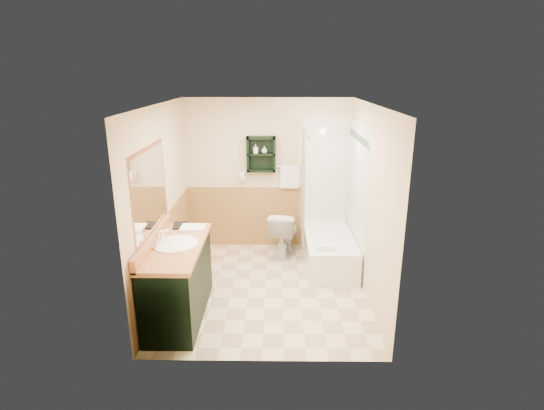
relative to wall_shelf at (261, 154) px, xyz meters
The scene contains 25 objects.
floor 2.09m from the wall_shelf, 85.93° to the right, with size 3.00×3.00×0.00m, color beige.
back_wall 0.38m from the wall_shelf, 48.99° to the left, with size 2.60×0.04×2.40m, color #F4EABF.
left_wall 1.89m from the wall_shelf, 130.97° to the right, with size 0.04×3.00×2.40m, color #F4EABF.
right_wall 2.03m from the wall_shelf, 44.70° to the right, with size 0.04×3.00×2.40m, color #F4EABF.
ceiling 1.66m from the wall_shelf, 85.93° to the right, with size 2.60×3.00×0.04m, color white.
wainscot_left 2.12m from the wall_shelf, 130.14° to the right, with size 2.98×2.98×1.00m, color tan, non-canonical shape.
wainscot_back 1.06m from the wall_shelf, 38.66° to the left, with size 2.58×2.58×1.00m, color tan, non-canonical shape.
mirror_frame 2.28m from the wall_shelf, 120.90° to the right, with size 1.30×1.30×1.00m, color brown, non-canonical shape.
mirror_glass 2.28m from the wall_shelf, 120.79° to the right, with size 1.20×1.20×0.90m, color white, non-canonical shape.
tile_right 1.61m from the wall_shelf, 25.39° to the right, with size 1.50×1.50×2.10m, color white, non-canonical shape.
tile_back 1.23m from the wall_shelf, ahead, with size 0.95×0.95×2.10m, color white, non-canonical shape.
tile_accent 1.56m from the wall_shelf, 25.55° to the right, with size 1.50×1.50×0.10m, color #124125, non-canonical shape.
wall_shelf is the anchor object (origin of this frame).
hair_dryer 0.46m from the wall_shelf, behind, with size 0.10×0.24×0.18m, color white, non-canonical shape.
towel_bar 0.49m from the wall_shelf, ahead, with size 0.40×0.06×0.40m, color white, non-canonical shape.
curtain_rod 1.01m from the wall_shelf, 46.11° to the right, with size 0.03×0.03×1.60m, color silver.
shower_curtain 0.89m from the wall_shelf, 37.30° to the right, with size 1.05×1.05×1.70m, color beige, non-canonical shape.
vanity 2.51m from the wall_shelf, 113.38° to the right, with size 0.59×1.43×0.90m, color black.
bathtub 1.79m from the wall_shelf, 31.90° to the right, with size 0.70×1.50×0.46m, color white.
toilet 1.28m from the wall_shelf, 38.38° to the right, with size 0.40×0.72×0.70m, color white.
counter_towel 1.88m from the wall_shelf, 116.66° to the right, with size 0.29×0.23×0.04m, color white.
vanity_book 1.90m from the wall_shelf, 125.47° to the right, with size 0.18×0.02×0.25m, color black.
tub_towel 1.81m from the wall_shelf, 51.59° to the right, with size 0.25×0.21×0.07m, color white.
soap_bottle_a 0.10m from the wall_shelf, behind, with size 0.06×0.14×0.06m, color white.
soap_bottle_b 0.08m from the wall_shelf, ahead, with size 0.09×0.11×0.09m, color white.
Camera 1 is at (0.14, -5.08, 2.77)m, focal length 28.00 mm.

